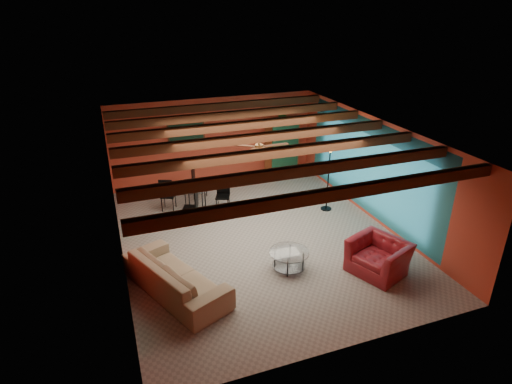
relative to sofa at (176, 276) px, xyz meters
name	(u,v)px	position (x,y,z in m)	size (l,w,h in m)	color
room	(257,145)	(2.33, 1.59, 1.99)	(6.52, 8.01, 2.71)	gray
sofa	(176,276)	(0.00, 0.00, 0.00)	(2.53, 0.99, 0.74)	#927B5E
armchair	(378,257)	(4.22, -0.80, 0.00)	(1.15, 1.00, 0.75)	maroon
coffee_table	(289,260)	(2.46, -0.05, -0.15)	(0.87, 0.87, 0.45)	silver
dining_table	(195,194)	(1.21, 3.53, 0.12)	(1.87, 1.87, 0.97)	white
armoire	(282,149)	(4.53, 5.17, 0.55)	(1.05, 0.51, 1.83)	brown
floor_lamp	(328,178)	(4.66, 2.29, 0.58)	(0.38, 0.38, 1.90)	black
ceiling_fan	(259,147)	(2.33, 1.47, 1.99)	(1.50, 1.50, 0.44)	#472614
painting	(186,134)	(1.43, 5.43, 1.28)	(1.05, 0.03, 0.65)	black
potted_plant	(283,114)	(4.53, 5.17, 1.70)	(0.42, 0.37, 0.47)	#26661E
vase	(194,175)	(1.21, 3.53, 0.69)	(0.18, 0.18, 0.18)	orange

